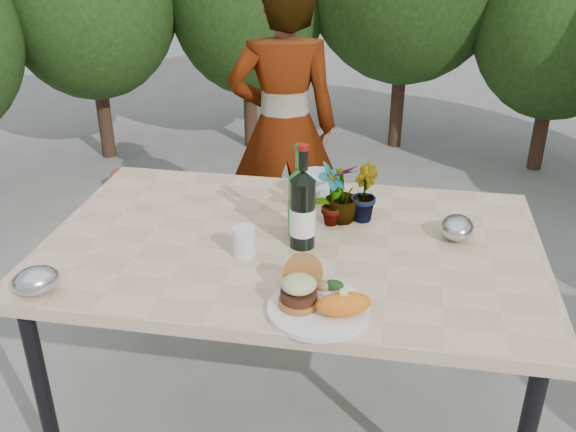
% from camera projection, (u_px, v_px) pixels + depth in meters
% --- Properties ---
extents(ground, '(80.00, 80.00, 0.00)m').
position_uv_depth(ground, '(292.00, 414.00, 2.43)').
color(ground, slate).
rests_on(ground, ground).
extents(patio_table, '(1.60, 1.00, 0.75)m').
position_uv_depth(patio_table, '(292.00, 256.00, 2.11)').
color(patio_table, '#D5B68E').
rests_on(patio_table, ground).
extents(shrub_hedge, '(6.82, 5.20, 2.37)m').
position_uv_depth(shrub_hedge, '(403.00, 19.00, 3.42)').
color(shrub_hedge, '#382316').
rests_on(shrub_hedge, ground).
extents(dinner_plate, '(0.28, 0.28, 0.01)m').
position_uv_depth(dinner_plate, '(319.00, 309.00, 1.73)').
color(dinner_plate, white).
rests_on(dinner_plate, patio_table).
extents(burger_stack, '(0.11, 0.16, 0.11)m').
position_uv_depth(burger_stack, '(300.00, 287.00, 1.73)').
color(burger_stack, '#B7722D').
rests_on(burger_stack, dinner_plate).
extents(sweet_potato, '(0.17, 0.12, 0.06)m').
position_uv_depth(sweet_potato, '(344.00, 304.00, 1.69)').
color(sweet_potato, orange).
rests_on(sweet_potato, dinner_plate).
extents(grilled_veg, '(0.08, 0.05, 0.03)m').
position_uv_depth(grilled_veg, '(329.00, 285.00, 1.80)').
color(grilled_veg, olive).
rests_on(grilled_veg, dinner_plate).
extents(wine_bottle, '(0.08, 0.08, 0.34)m').
position_uv_depth(wine_bottle, '(303.00, 210.00, 2.00)').
color(wine_bottle, black).
rests_on(wine_bottle, patio_table).
extents(sparkling_water, '(0.08, 0.08, 0.32)m').
position_uv_depth(sparkling_water, '(299.00, 203.00, 2.08)').
color(sparkling_water, '#178223').
rests_on(sparkling_water, patio_table).
extents(plastic_cup, '(0.07, 0.07, 0.09)m').
position_uv_depth(plastic_cup, '(244.00, 242.00, 1.99)').
color(plastic_cup, white).
rests_on(plastic_cup, patio_table).
extents(seedling_left, '(0.13, 0.14, 0.22)m').
position_uv_depth(seedling_left, '(331.00, 195.00, 2.14)').
color(seedling_left, '#2A551D').
rests_on(seedling_left, patio_table).
extents(seedling_mid, '(0.11, 0.13, 0.20)m').
position_uv_depth(seedling_mid, '(363.00, 193.00, 2.19)').
color(seedling_mid, '#23581E').
rests_on(seedling_mid, patio_table).
extents(seedling_right, '(0.16, 0.16, 0.21)m').
position_uv_depth(seedling_right, '(343.00, 193.00, 2.17)').
color(seedling_right, '#2D6121').
rests_on(seedling_right, patio_table).
extents(blue_bowl, '(0.16, 0.16, 0.10)m').
position_uv_depth(blue_bowl, '(317.00, 185.00, 2.36)').
color(blue_bowl, silver).
rests_on(blue_bowl, patio_table).
extents(foil_packet_left, '(0.17, 0.17, 0.08)m').
position_uv_depth(foil_packet_left, '(36.00, 281.00, 1.80)').
color(foil_packet_left, '#B6B9BD').
rests_on(foil_packet_left, patio_table).
extents(foil_packet_right, '(0.11, 0.14, 0.08)m').
position_uv_depth(foil_packet_right, '(457.00, 228.00, 2.09)').
color(foil_packet_right, '#B0B2B7').
rests_on(foil_packet_right, patio_table).
extents(person, '(0.60, 0.47, 1.47)m').
position_uv_depth(person, '(284.00, 129.00, 3.13)').
color(person, '#8F6447').
rests_on(person, ground).
extents(terracotta_pot, '(0.17, 0.17, 0.14)m').
position_uv_depth(terracotta_pot, '(124.00, 181.00, 4.21)').
color(terracotta_pot, '#AB422C').
rests_on(terracotta_pot, ground).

